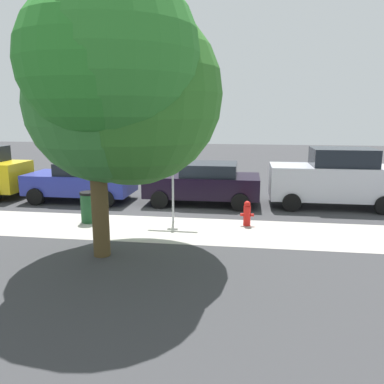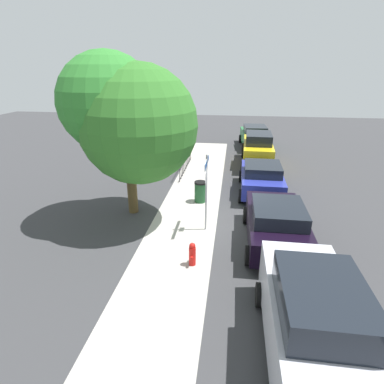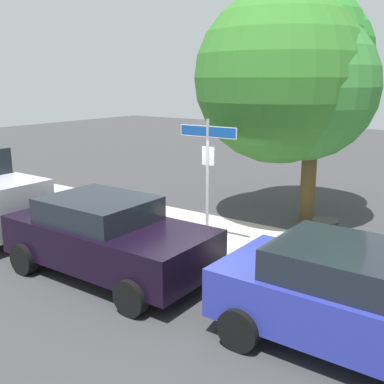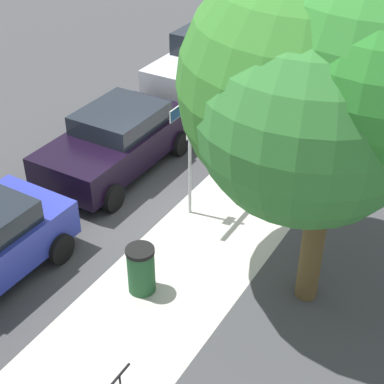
{
  "view_description": "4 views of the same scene",
  "coord_description": "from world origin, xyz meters",
  "px_view_note": "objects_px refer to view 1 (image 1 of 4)",
  "views": [
    {
      "loc": [
        -2.83,
        12.21,
        3.46
      ],
      "look_at": [
        -1.23,
        0.94,
        1.08
      ],
      "focal_mm": 36.13,
      "sensor_mm": 36.0,
      "label": 1
    },
    {
      "loc": [
        -11.12,
        -0.5,
        5.84
      ],
      "look_at": [
        -0.06,
        0.99,
        1.33
      ],
      "focal_mm": 29.07,
      "sensor_mm": 36.0,
      "label": 2
    },
    {
      "loc": [
        5.07,
        -8.12,
        3.81
      ],
      "look_at": [
        -0.66,
        -0.05,
        1.38
      ],
      "focal_mm": 42.78,
      "sensor_mm": 36.0,
      "label": 3
    },
    {
      "loc": [
        8.7,
        5.93,
        7.8
      ],
      "look_at": [
        0.13,
        0.85,
        1.09
      ],
      "focal_mm": 54.93,
      "sensor_mm": 36.0,
      "label": 4
    }
  ],
  "objects_px": {
    "shade_tree": "(117,85)",
    "car_silver": "(335,178)",
    "trash_bin": "(89,207)",
    "car_blue": "(82,181)",
    "fire_hydrant": "(247,213)",
    "street_sign": "(173,156)",
    "car_black": "(204,183)"
  },
  "relations": [
    {
      "from": "shade_tree",
      "to": "trash_bin",
      "type": "distance_m",
      "value": 4.8
    },
    {
      "from": "street_sign",
      "to": "car_silver",
      "type": "height_order",
      "value": "street_sign"
    },
    {
      "from": "shade_tree",
      "to": "car_blue",
      "type": "distance_m",
      "value": 7.18
    },
    {
      "from": "shade_tree",
      "to": "car_silver",
      "type": "xyz_separation_m",
      "value": [
        -6.18,
        -5.74,
        -2.99
      ]
    },
    {
      "from": "fire_hydrant",
      "to": "trash_bin",
      "type": "relative_size",
      "value": 0.8
    },
    {
      "from": "car_blue",
      "to": "fire_hydrant",
      "type": "bearing_deg",
      "value": 159.16
    },
    {
      "from": "fire_hydrant",
      "to": "car_black",
      "type": "bearing_deg",
      "value": -58.71
    },
    {
      "from": "car_blue",
      "to": "trash_bin",
      "type": "xyz_separation_m",
      "value": [
        -1.48,
        2.85,
        -0.31
      ]
    },
    {
      "from": "street_sign",
      "to": "car_black",
      "type": "relative_size",
      "value": 0.7
    },
    {
      "from": "street_sign",
      "to": "trash_bin",
      "type": "xyz_separation_m",
      "value": [
        2.62,
        0.5,
        -1.61
      ]
    },
    {
      "from": "car_black",
      "to": "car_blue",
      "type": "relative_size",
      "value": 1.04
    },
    {
      "from": "shade_tree",
      "to": "trash_bin",
      "type": "height_order",
      "value": "shade_tree"
    },
    {
      "from": "car_silver",
      "to": "car_blue",
      "type": "relative_size",
      "value": 1.11
    },
    {
      "from": "car_silver",
      "to": "fire_hydrant",
      "type": "xyz_separation_m",
      "value": [
        3.15,
        2.88,
        -0.69
      ]
    },
    {
      "from": "street_sign",
      "to": "trash_bin",
      "type": "height_order",
      "value": "street_sign"
    },
    {
      "from": "trash_bin",
      "to": "street_sign",
      "type": "bearing_deg",
      "value": -169.21
    },
    {
      "from": "street_sign",
      "to": "car_silver",
      "type": "bearing_deg",
      "value": -154.03
    },
    {
      "from": "shade_tree",
      "to": "fire_hydrant",
      "type": "xyz_separation_m",
      "value": [
        -3.03,
        -2.86,
        -3.67
      ]
    },
    {
      "from": "shade_tree",
      "to": "car_blue",
      "type": "bearing_deg",
      "value": -57.75
    },
    {
      "from": "street_sign",
      "to": "car_black",
      "type": "height_order",
      "value": "street_sign"
    },
    {
      "from": "car_blue",
      "to": "fire_hydrant",
      "type": "xyz_separation_m",
      "value": [
        -6.45,
        2.55,
        -0.42
      ]
    },
    {
      "from": "street_sign",
      "to": "car_blue",
      "type": "height_order",
      "value": "street_sign"
    },
    {
      "from": "shade_tree",
      "to": "car_silver",
      "type": "height_order",
      "value": "shade_tree"
    },
    {
      "from": "car_blue",
      "to": "trash_bin",
      "type": "distance_m",
      "value": 3.23
    },
    {
      "from": "car_blue",
      "to": "trash_bin",
      "type": "relative_size",
      "value": 4.19
    },
    {
      "from": "street_sign",
      "to": "shade_tree",
      "type": "bearing_deg",
      "value": 77.5
    },
    {
      "from": "car_black",
      "to": "trash_bin",
      "type": "relative_size",
      "value": 4.36
    },
    {
      "from": "fire_hydrant",
      "to": "street_sign",
      "type": "bearing_deg",
      "value": -4.82
    },
    {
      "from": "street_sign",
      "to": "shade_tree",
      "type": "distance_m",
      "value": 3.69
    },
    {
      "from": "car_silver",
      "to": "fire_hydrant",
      "type": "distance_m",
      "value": 4.32
    },
    {
      "from": "street_sign",
      "to": "car_black",
      "type": "distance_m",
      "value": 2.91
    },
    {
      "from": "car_blue",
      "to": "car_silver",
      "type": "bearing_deg",
      "value": -177.3
    }
  ]
}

